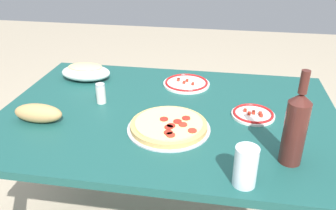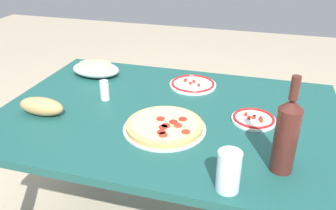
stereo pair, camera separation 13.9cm
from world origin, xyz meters
name	(u,v)px [view 2 (the right image)]	position (x,y,z in m)	size (l,w,h in m)	color
dining_table	(168,134)	(0.00, 0.00, 0.60)	(1.35, 0.94, 0.70)	#194C47
pepperoni_pizza	(165,126)	(-0.03, 0.14, 0.72)	(0.31, 0.31, 0.03)	#B7B7BC
baked_pasta_dish	(96,68)	(0.45, -0.26, 0.75)	(0.24, 0.15, 0.08)	white
wine_bottle	(286,135)	(-0.44, 0.27, 0.83)	(0.07, 0.07, 0.31)	#471E19
water_glass	(229,171)	(-0.29, 0.40, 0.77)	(0.07, 0.07, 0.12)	silver
side_plate_near	(254,119)	(-0.34, -0.02, 0.71)	(0.17, 0.17, 0.02)	white
side_plate_far	(193,84)	(-0.04, -0.28, 0.71)	(0.22, 0.22, 0.02)	white
bread_loaf	(42,106)	(0.47, 0.16, 0.74)	(0.19, 0.08, 0.07)	tan
spice_shaker	(105,90)	(0.29, -0.03, 0.75)	(0.04, 0.04, 0.09)	silver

